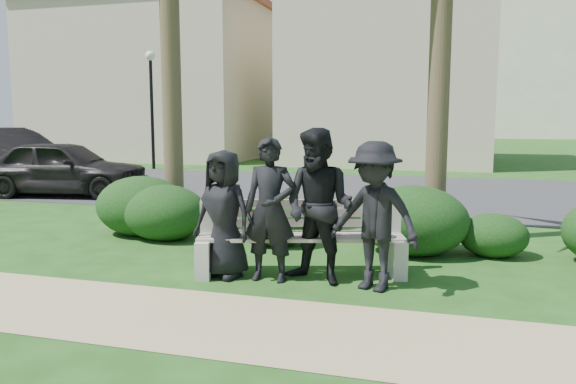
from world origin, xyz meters
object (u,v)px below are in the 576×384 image
at_px(park_bench, 302,243).
at_px(street_lamp, 151,88).
at_px(man_b, 270,210).
at_px(man_c, 319,206).
at_px(man_d, 374,216).
at_px(car_a, 63,168).
at_px(car_b, 3,159).
at_px(man_a, 224,214).

bearing_deg(park_bench, street_lamp, 110.19).
height_order(man_b, man_c, man_c).
xyz_separation_m(park_bench, man_b, (-0.30, -0.34, 0.45)).
xyz_separation_m(man_d, car_a, (-8.30, 5.43, -0.15)).
height_order(park_bench, man_c, man_c).
distance_m(car_a, car_b, 2.44).
relative_size(car_a, car_b, 0.82).
height_order(car_a, car_b, car_b).
bearing_deg(man_d, man_c, -167.76).
distance_m(man_a, car_a, 8.46).
distance_m(man_c, car_b, 11.65).
height_order(man_a, man_d, man_d).
distance_m(street_lamp, car_a, 7.45).
relative_size(street_lamp, man_a, 2.78).
bearing_deg(man_c, car_a, 161.88).
relative_size(man_a, car_a, 0.38).
bearing_deg(man_d, car_a, 166.65).
bearing_deg(park_bench, car_a, 129.25).
xyz_separation_m(man_d, car_b, (-10.67, 6.04, -0.02)).
bearing_deg(street_lamp, park_bench, -53.61).
distance_m(park_bench, man_a, 1.02).
height_order(man_a, car_a, man_a).
relative_size(man_b, man_c, 0.94).
relative_size(park_bench, man_b, 1.56).
bearing_deg(man_c, man_d, 9.23).
xyz_separation_m(street_lamp, man_a, (7.98, -12.37, -2.17)).
bearing_deg(man_d, man_a, -160.42).
xyz_separation_m(street_lamp, man_b, (8.56, -12.36, -2.09)).
bearing_deg(park_bench, man_d, -37.23).
bearing_deg(man_b, man_d, -2.72).
xyz_separation_m(street_lamp, park_bench, (8.86, -12.02, -2.55)).
bearing_deg(man_c, park_bench, 152.39).
bearing_deg(street_lamp, car_b, -97.91).
bearing_deg(man_b, car_b, 145.52).
height_order(park_bench, car_b, car_b).
relative_size(man_b, car_a, 0.42).
relative_size(man_c, car_b, 0.37).
xyz_separation_m(man_a, man_b, (0.59, 0.01, 0.08)).
relative_size(street_lamp, man_c, 2.37).
xyz_separation_m(car_a, car_b, (-2.36, 0.60, 0.13)).
bearing_deg(car_a, man_b, -136.95).
bearing_deg(man_c, street_lamp, 143.45).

